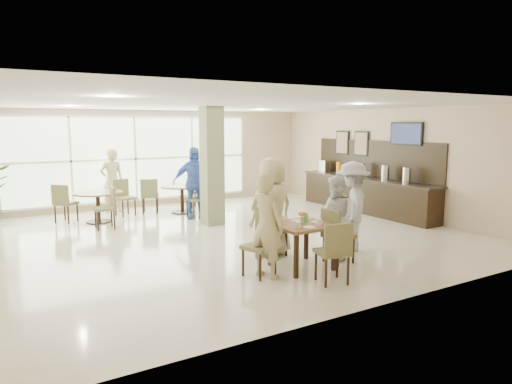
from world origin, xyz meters
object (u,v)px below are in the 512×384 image
round_table_left (98,199)px  teen_far (272,207)px  round_table_right (182,191)px  teen_left (266,225)px  adult_b (210,181)px  teen_standing (352,206)px  main_table (302,230)px  adult_a (194,183)px  adult_standing (112,181)px  buffet_counter (366,192)px  teen_right (336,218)px

round_table_left → teen_far: teen_far is taller
round_table_right → teen_far: 4.71m
teen_left → adult_b: adult_b is taller
round_table_right → teen_standing: (1.38, -5.19, 0.27)m
main_table → adult_a: adult_a is taller
teen_far → adult_standing: 5.88m
round_table_left → teen_far: bearing=-64.9°
buffet_counter → teen_far: buffet_counter is taller
teen_standing → round_table_left: bearing=-108.8°
teen_left → round_table_right: bearing=-30.4°
round_table_right → teen_standing: 5.38m
main_table → adult_standing: adult_standing is taller
round_table_right → adult_a: 0.92m
teen_standing → round_table_right: bearing=-129.4°
round_table_left → round_table_right: size_ratio=1.02×
teen_right → adult_b: (0.09, 5.43, 0.08)m
main_table → teen_far: 0.93m
round_table_right → adult_b: size_ratio=0.69×
teen_far → teen_standing: teen_far is taller
teen_left → round_table_left: bearing=-8.0°
teen_standing → teen_far: bearing=-72.8°
adult_a → teen_left: bearing=-80.4°
main_table → teen_left: (-0.74, -0.09, 0.18)m
round_table_left → adult_a: adult_a is taller
teen_far → adult_a: size_ratio=0.99×
teen_right → teen_standing: 0.73m
teen_right → adult_a: adult_a is taller
round_table_right → teen_right: size_ratio=0.77×
round_table_right → adult_standing: bearing=149.0°
round_table_right → buffet_counter: bearing=-29.0°
teen_far → adult_standing: (-1.53, 5.68, -0.03)m
main_table → buffet_counter: bearing=35.2°
teen_far → teen_right: size_ratio=1.21×
teen_standing → adult_a: size_ratio=0.93×
main_table → round_table_left: bearing=111.4°
teen_left → main_table: bearing=-105.4°
adult_b → teen_far: bearing=-14.0°
round_table_left → adult_a: (2.23, -0.74, 0.32)m
adult_a → adult_b: 1.14m
buffet_counter → adult_a: bearing=160.3°
adult_b → adult_standing: adult_standing is taller
adult_a → adult_b: adult_a is taller
adult_b → teen_standing: bearing=3.3°
round_table_left → adult_b: bearing=0.8°
teen_far → adult_standing: size_ratio=1.04×
round_table_right → adult_standing: size_ratio=0.66×
round_table_left → teen_left: size_ratio=0.71×
teen_far → buffet_counter: bearing=-160.0°
teen_standing → adult_standing: 6.86m
adult_a → adult_b: (0.82, 0.78, -0.08)m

